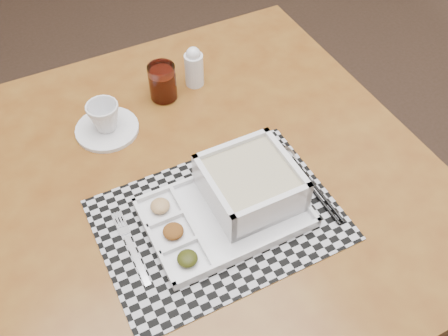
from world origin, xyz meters
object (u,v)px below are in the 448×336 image
at_px(dining_table, 197,198).
at_px(serving_tray, 242,193).
at_px(creamer_bottle, 194,67).
at_px(juice_glass, 163,84).
at_px(cup, 104,117).

xyz_separation_m(dining_table, serving_tray, (0.05, -0.11, 0.12)).
bearing_deg(creamer_bottle, juice_glass, -171.23).
bearing_deg(cup, creamer_bottle, -5.90).
height_order(cup, creamer_bottle, creamer_bottle).
relative_size(dining_table, creamer_bottle, 9.29).
height_order(cup, juice_glass, juice_glass).
bearing_deg(creamer_bottle, cup, -165.84).
height_order(serving_tray, cup, serving_tray).
bearing_deg(serving_tray, dining_table, 116.18).
distance_m(serving_tray, creamer_bottle, 0.41).
distance_m(cup, creamer_bottle, 0.27).
xyz_separation_m(cup, juice_glass, (0.17, 0.05, -0.00)).
bearing_deg(juice_glass, dining_table, -97.74).
xyz_separation_m(dining_table, creamer_bottle, (0.13, 0.29, 0.13)).
bearing_deg(juice_glass, creamer_bottle, 8.77).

